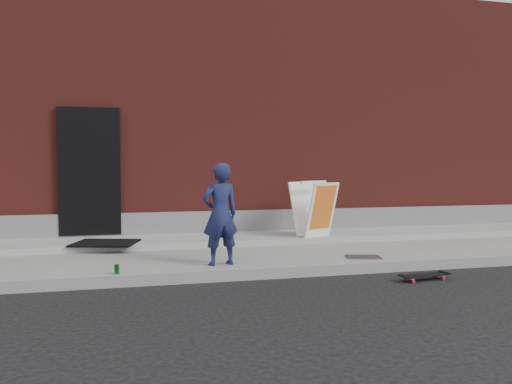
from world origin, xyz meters
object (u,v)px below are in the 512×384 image
object	(u,v)px
skateboard	(425,275)
child	(220,214)
pizza_sign	(314,209)
soda_can	(117,269)

from	to	relation	value
skateboard	child	bearing A→B (deg)	160.29
pizza_sign	child	bearing A→B (deg)	-140.19
soda_can	child	bearing A→B (deg)	11.43
pizza_sign	soda_can	world-z (taller)	pizza_sign
pizza_sign	skateboard	bearing A→B (deg)	-77.04
skateboard	soda_can	bearing A→B (deg)	170.68
child	skateboard	size ratio (longest dim) A/B	1.94
child	soda_can	bearing A→B (deg)	-0.36
child	pizza_sign	size ratio (longest dim) A/B	1.41
child	soda_can	xyz separation A→B (m)	(-1.35, -0.27, -0.64)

